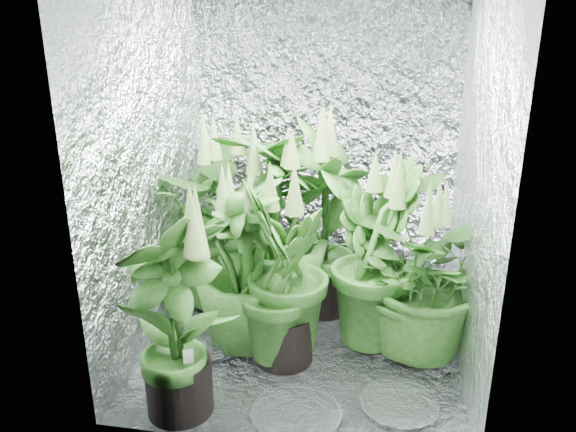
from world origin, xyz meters
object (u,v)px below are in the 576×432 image
(plant_b, at_px, (325,221))
(circulation_fan, at_px, (418,280))
(plant_c, at_px, (376,258))
(plant_h, at_px, (245,266))
(plant_a, at_px, (229,215))
(plant_e, at_px, (419,276))
(plant_g, at_px, (283,276))
(plant_d, at_px, (276,230))
(plant_f, at_px, (174,317))

(plant_b, distance_m, circulation_fan, 0.74)
(plant_b, relative_size, plant_c, 1.15)
(plant_b, relative_size, circulation_fan, 3.84)
(plant_h, bearing_deg, circulation_fan, 36.12)
(plant_h, bearing_deg, plant_a, 114.04)
(plant_a, bearing_deg, plant_e, -21.67)
(plant_h, bearing_deg, plant_c, 12.68)
(plant_b, distance_m, plant_h, 0.60)
(plant_a, xyz_separation_m, plant_g, (0.44, -0.59, -0.09))
(plant_d, height_order, plant_g, plant_d)
(plant_a, xyz_separation_m, plant_c, (0.88, -0.33, -0.07))
(plant_f, bearing_deg, plant_h, 74.34)
(plant_c, distance_m, plant_e, 0.24)
(plant_e, bearing_deg, plant_d, 160.93)
(plant_a, bearing_deg, circulation_fan, 10.00)
(plant_d, distance_m, circulation_fan, 0.99)
(plant_d, height_order, plant_h, plant_d)
(plant_a, relative_size, plant_e, 1.30)
(plant_a, bearing_deg, plant_f, -87.22)
(plant_a, distance_m, plant_h, 0.53)
(plant_c, height_order, plant_e, plant_c)
(plant_d, bearing_deg, plant_e, -19.07)
(plant_b, xyz_separation_m, plant_e, (0.52, -0.42, -0.11))
(plant_g, distance_m, plant_h, 0.25)
(plant_c, height_order, circulation_fan, plant_c)
(plant_b, distance_m, plant_g, 0.59)
(plant_e, xyz_separation_m, plant_h, (-0.88, -0.04, 0.01))
(plant_c, height_order, plant_g, plant_c)
(plant_b, bearing_deg, plant_a, 178.34)
(plant_e, bearing_deg, plant_f, -149.28)
(plant_d, bearing_deg, circulation_fan, 23.99)
(plant_c, relative_size, circulation_fan, 3.35)
(plant_g, bearing_deg, plant_e, 13.04)
(plant_a, distance_m, plant_d, 0.36)
(plant_a, distance_m, plant_b, 0.58)
(plant_d, relative_size, plant_g, 1.12)
(plant_a, xyz_separation_m, plant_h, (0.21, -0.48, -0.10))
(plant_c, xyz_separation_m, plant_d, (-0.56, 0.16, 0.06))
(plant_c, distance_m, circulation_fan, 0.69)
(plant_f, xyz_separation_m, plant_g, (0.39, 0.47, 0.00))
(plant_h, height_order, circulation_fan, plant_h)
(plant_c, xyz_separation_m, plant_g, (-0.44, -0.26, -0.02))
(plant_e, bearing_deg, plant_b, 141.09)
(plant_f, distance_m, circulation_fan, 1.70)
(plant_a, distance_m, plant_c, 0.94)
(plant_b, xyz_separation_m, plant_c, (0.30, -0.31, -0.07))
(plant_g, bearing_deg, plant_d, 105.93)
(plant_d, relative_size, plant_h, 1.17)
(plant_b, relative_size, plant_e, 1.28)
(plant_f, height_order, circulation_fan, plant_f)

